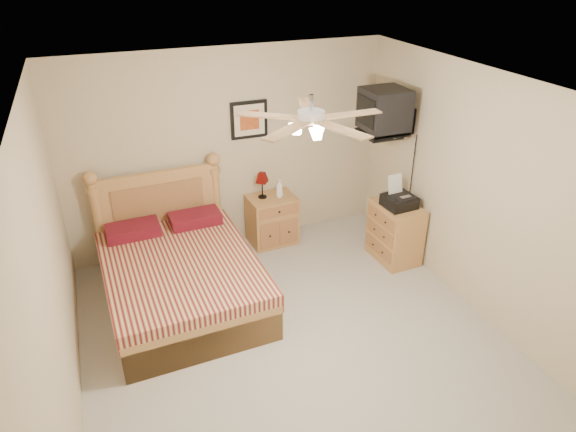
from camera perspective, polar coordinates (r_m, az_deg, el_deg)
name	(u,v)px	position (r m, az deg, el deg)	size (l,w,h in m)	color
floor	(298,346)	(5.20, 1.09, -14.29)	(4.50, 4.50, 0.00)	#A6A196
ceiling	(301,93)	(3.98, 1.42, 13.46)	(4.00, 4.50, 0.04)	white
wall_back	(229,151)	(6.39, -6.61, 7.20)	(4.00, 0.04, 2.50)	#C4B391
wall_left	(50,286)	(4.22, -24.89, -7.12)	(0.04, 4.50, 2.50)	#C4B391
wall_right	(484,199)	(5.46, 20.99, 1.73)	(0.04, 4.50, 2.50)	#C4B391
bed	(179,252)	(5.50, -12.07, -3.93)	(1.52, 2.00, 1.30)	#AF854B
nightstand	(272,219)	(6.69, -1.77, -0.38)	(0.60, 0.45, 0.65)	#B0773D
table_lamp	(262,185)	(6.47, -2.89, 3.45)	(0.18, 0.18, 0.34)	#570804
lotion_bottle	(279,188)	(6.50, -0.97, 3.10)	(0.09, 0.09, 0.24)	white
framed_picture	(249,120)	(6.32, -4.35, 10.62)	(0.46, 0.04, 0.46)	black
dresser	(395,232)	(6.43, 11.81, -1.76)	(0.44, 0.63, 0.74)	#AF6739
fax_machine	(400,193)	(6.15, 12.36, 2.56)	(0.35, 0.37, 0.37)	black
magazine_lower	(385,199)	(6.37, 10.78, 1.90)	(0.20, 0.27, 0.03)	#BFB095
magazine_upper	(387,196)	(6.38, 10.99, 2.18)	(0.20, 0.27, 0.02)	gray
wall_tv	(396,111)	(6.10, 11.87, 11.34)	(0.56, 0.46, 0.58)	black
ceiling_fan	(311,119)	(3.84, 2.57, 10.73)	(1.14, 1.14, 0.28)	white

